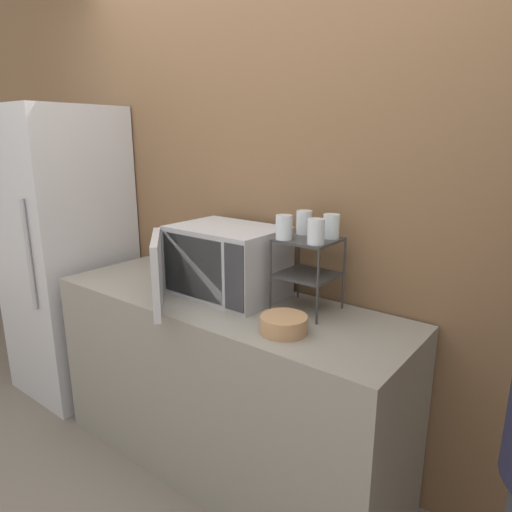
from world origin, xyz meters
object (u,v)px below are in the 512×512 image
Objects in this scene: refrigerator at (68,254)px; glass_back_left at (304,222)px; glass_front_right at (316,231)px; bowl at (284,324)px; dish_rack at (308,259)px; microwave at (224,261)px; glass_front_left at (284,227)px; glass_back_right at (331,226)px.

glass_back_left is at bearing 7.68° from refrigerator.
glass_front_right is 0.55× the size of bowl.
glass_front_right is at bearing -42.27° from dish_rack.
microwave is at bearing -169.97° from dish_rack.
refrigerator is (-1.68, -0.14, -0.22)m from dish_rack.
glass_front_left is at bearing 2.45° from refrigerator.
microwave is at bearing -156.77° from glass_back_left.
refrigerator is at bearing -175.16° from dish_rack.
glass_back_right reaches higher than dish_rack.
microwave is 0.53m from glass_front_right.
bowl is at bearing -69.22° from glass_back_left.
microwave reaches higher than dish_rack.
dish_rack is (0.41, 0.07, 0.06)m from microwave.
glass_back_right is 0.14m from glass_back_left.
glass_front_left is (-0.07, -0.07, 0.14)m from dish_rack.
glass_back_left is at bearing 135.46° from glass_front_right.
dish_rack is at bearing -46.74° from glass_back_left.
glass_back_right is at bearing 87.66° from bowl.
glass_back_right is 1.79m from refrigerator.
glass_front_right is 1.79m from refrigerator.
glass_front_right is at bearing 0.75° from microwave.
glass_front_right and glass_back_left have the same top height.
bowl is (-0.02, -0.19, -0.34)m from glass_front_right.
dish_rack is 0.17m from glass_back_left.
glass_back_left is 1.66m from refrigerator.
glass_back_left is at bearing 176.96° from glass_back_right.
glass_back_right is 1.00× the size of glass_back_left.
refrigerator is (-1.60, -0.07, -0.36)m from glass_front_left.
microwave is at bearing -163.77° from glass_back_right.
microwave is 0.37× the size of refrigerator.
refrigerator is (-1.75, -0.08, -0.36)m from glass_front_right.
glass_back_right reaches higher than microwave.
bowl is (0.05, -0.26, -0.20)m from dish_rack.
microwave is at bearing 3.12° from refrigerator.
glass_front_left is at bearing -0.05° from microwave.
glass_front_left is 0.15m from glass_back_left.
bowl is 1.74m from refrigerator.
refrigerator reaches higher than glass_front_right.
refrigerator is at bearing -177.54° from glass_front_right.
refrigerator is (-1.26, -0.07, -0.15)m from microwave.
glass_front_left is (0.34, -0.00, 0.21)m from microwave.
dish_rack is at bearing 10.03° from microwave.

